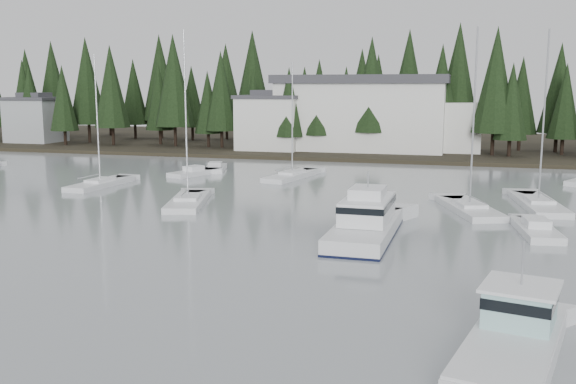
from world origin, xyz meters
name	(u,v)px	position (x,y,z in m)	size (l,w,h in m)	color
far_shore_land	(404,145)	(0.00, 97.00, 0.00)	(240.00, 54.00, 1.00)	black
conifer_treeline	(397,152)	(0.00, 86.00, 0.00)	(200.00, 22.00, 20.00)	black
house_west	(270,121)	(-18.00, 79.00, 4.65)	(9.54, 7.42, 8.75)	silver
house_far_west	(36,119)	(-60.00, 81.00, 4.40)	(8.48, 7.42, 8.25)	#999EA0
harbor_inn	(375,114)	(-2.96, 82.34, 5.78)	(29.50, 11.50, 10.90)	silver
cabin_cruiser_center	(366,225)	(4.00, 29.23, 0.75)	(3.76, 11.67, 4.99)	silver
lobster_boat_teal	(513,344)	(12.09, 11.55, 0.56)	(4.73, 8.88, 4.70)	silver
sailboat_0	(469,210)	(10.58, 39.94, 0.09)	(5.63, 9.58, 14.81)	silver
sailboat_1	(188,203)	(-12.20, 36.82, 0.09)	(4.96, 9.40, 14.84)	silver
sailboat_6	(292,177)	(-7.91, 54.37, 0.07)	(4.31, 10.13, 12.82)	silver
sailboat_7	(538,206)	(16.03, 43.54, 0.08)	(4.17, 10.64, 14.82)	silver
sailboat_9	(100,185)	(-24.69, 43.53, 0.08)	(2.74, 8.99, 13.42)	silver
runabout_1	(536,231)	(14.90, 33.23, 0.13)	(3.09, 7.22, 1.42)	silver
runabout_3	(215,170)	(-18.16, 57.61, 0.13)	(3.64, 6.08, 1.42)	silver
runabout_4	(194,174)	(-19.10, 53.58, 0.13)	(4.17, 6.73, 1.42)	silver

